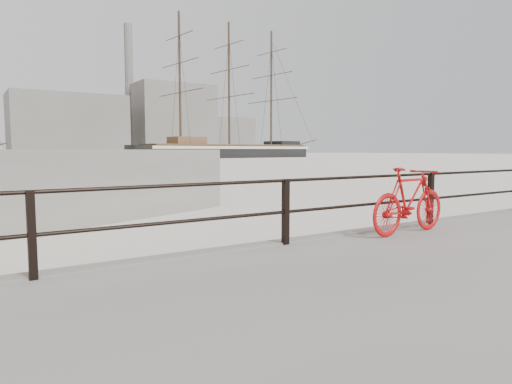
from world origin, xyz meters
TOP-DOWN VIEW (x-y plane):
  - ground at (0.00, 0.00)m, footprint 400.00×400.00m
  - guardrail at (0.00, -0.15)m, footprint 28.00×0.10m
  - bicycle at (-1.18, -0.59)m, footprint 1.92×0.39m
  - barque_black at (43.68, 84.44)m, footprint 56.45×23.55m
  - industrial_west at (20.00, 140.00)m, footprint 32.00×18.00m
  - industrial_mid at (55.00, 145.00)m, footprint 26.00×20.00m
  - industrial_east at (78.00, 150.00)m, footprint 20.00×16.00m
  - smokestack at (42.00, 150.00)m, footprint 2.80×2.80m

SIDE VIEW (x-z plane):
  - ground at x=0.00m, z-range 0.00..0.00m
  - barque_black at x=43.68m, z-range -15.71..15.71m
  - guardrail at x=0.00m, z-range 0.35..1.35m
  - bicycle at x=-1.18m, z-range 0.35..1.50m
  - industrial_east at x=78.00m, z-range 0.00..14.00m
  - industrial_west at x=20.00m, z-range 0.00..18.00m
  - industrial_mid at x=55.00m, z-range 0.00..24.00m
  - smokestack at x=42.00m, z-range 0.00..44.00m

